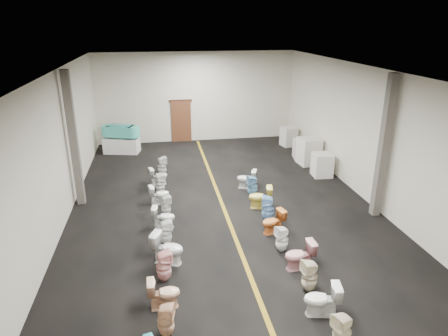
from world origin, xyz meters
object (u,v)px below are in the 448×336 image
at_px(display_table, 122,145).
at_px(toilet_left_9, 160,184).
at_px(toilet_right_0, 342,331).
at_px(toilet_right_2, 310,276).
at_px(toilet_left_3, 164,266).
at_px(toilet_right_1, 322,300).
at_px(toilet_right_8, 253,186).
at_px(toilet_left_1, 166,321).
at_px(toilet_right_4, 282,239).
at_px(toilet_left_10, 158,176).
at_px(appliance_crate_c, 302,149).
at_px(appliance_crate_b, 309,151).
at_px(toilet_left_8, 159,194).
at_px(toilet_right_5, 273,222).
at_px(toilet_left_5, 166,233).
at_px(toilet_right_7, 260,197).
at_px(toilet_left_11, 162,166).
at_px(toilet_left_7, 166,206).
at_px(toilet_right_6, 268,209).
at_px(appliance_crate_d, 289,137).
at_px(toilet_left_4, 168,248).
at_px(toilet_right_9, 247,179).
at_px(appliance_crate_a, 322,165).
at_px(toilet_left_2, 164,293).
at_px(toilet_left_6, 164,217).
at_px(bathtub, 121,131).
at_px(toilet_right_3, 300,255).

bearing_deg(display_table, toilet_left_9, -72.11).
xyz_separation_m(display_table, toilet_right_0, (4.92, -13.15, 0.03)).
bearing_deg(toilet_right_2, toilet_left_3, -114.19).
height_order(toilet_right_1, toilet_right_8, toilet_right_8).
distance_m(toilet_left_1, toilet_right_4, 4.12).
bearing_deg(toilet_left_10, appliance_crate_c, -87.55).
height_order(appliance_crate_b, toilet_right_1, appliance_crate_b).
distance_m(toilet_left_8, toilet_right_5, 4.16).
relative_size(toilet_left_5, toilet_right_1, 0.97).
bearing_deg(toilet_left_10, toilet_right_7, -143.82).
height_order(toilet_left_5, toilet_left_11, toilet_left_11).
relative_size(toilet_left_7, toilet_right_8, 0.88).
relative_size(toilet_right_1, toilet_right_6, 0.90).
bearing_deg(appliance_crate_d, toilet_right_0, -104.08).
distance_m(toilet_left_4, toilet_right_2, 3.60).
distance_m(toilet_right_2, toilet_right_9, 6.17).
relative_size(appliance_crate_d, toilet_left_11, 1.20).
bearing_deg(display_table, appliance_crate_a, -29.03).
xyz_separation_m(toilet_left_10, toilet_right_8, (3.27, -1.67, 0.04)).
height_order(toilet_left_2, toilet_left_6, toilet_left_2).
xyz_separation_m(toilet_left_2, toilet_right_8, (3.27, 5.37, 0.04)).
distance_m(appliance_crate_d, toilet_right_9, 5.92).
relative_size(appliance_crate_d, toilet_left_5, 1.28).
relative_size(toilet_left_5, toilet_right_4, 0.99).
xyz_separation_m(bathtub, toilet_left_3, (1.66, -10.44, -0.67)).
relative_size(toilet_right_4, toilet_right_5, 1.07).
relative_size(toilet_left_5, toilet_right_3, 0.97).
bearing_deg(toilet_left_4, toilet_left_10, 25.64).
relative_size(toilet_left_3, toilet_right_8, 1.01).
relative_size(toilet_right_2, toilet_right_6, 0.94).
distance_m(toilet_left_2, toilet_right_6, 4.81).
relative_size(appliance_crate_a, toilet_right_8, 1.18).
distance_m(appliance_crate_c, toilet_left_6, 8.47).
bearing_deg(appliance_crate_b, toilet_left_7, -147.96).
bearing_deg(toilet_left_11, toilet_left_2, 163.66).
height_order(appliance_crate_a, appliance_crate_b, appliance_crate_b).
relative_size(toilet_left_4, toilet_left_9, 1.12).
xyz_separation_m(toilet_left_6, toilet_right_9, (3.14, 2.54, 0.02)).
height_order(appliance_crate_d, toilet_right_4, appliance_crate_d).
height_order(toilet_left_1, toilet_left_5, toilet_left_5).
bearing_deg(toilet_left_1, toilet_right_5, -27.51).
distance_m(toilet_left_5, toilet_right_0, 5.39).
bearing_deg(toilet_left_2, toilet_right_8, -32.69).
bearing_deg(toilet_right_3, bathtub, -156.12).
height_order(toilet_left_3, toilet_right_0, toilet_left_3).
bearing_deg(toilet_right_8, toilet_right_9, 176.26).
xyz_separation_m(appliance_crate_c, toilet_right_7, (-3.19, -4.73, -0.04)).
bearing_deg(appliance_crate_a, toilet_right_4, -122.65).
bearing_deg(appliance_crate_d, toilet_right_8, -119.44).
xyz_separation_m(appliance_crate_c, toilet_left_8, (-6.51, -3.82, -0.08)).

